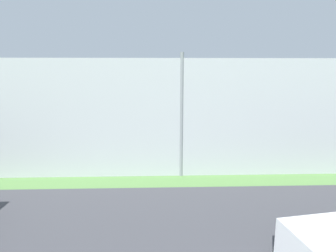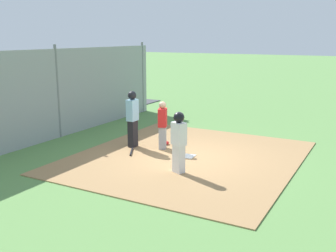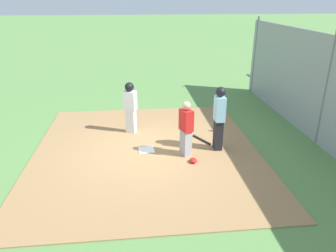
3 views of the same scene
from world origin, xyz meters
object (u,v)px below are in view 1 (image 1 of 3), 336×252
object	(u,v)px
home_plate	(172,133)
umpire	(171,120)
runner	(201,111)
baseball_bat	(186,142)
catcher_mask	(153,138)
catcher	(164,120)

from	to	relation	value
home_plate	umpire	distance (m)	2.29
runner	baseball_bat	distance (m)	2.53
umpire	baseball_bat	bearing A→B (deg)	-60.66
umpire	baseball_bat	world-z (taller)	umpire
catcher_mask	baseball_bat	bearing A→B (deg)	-20.79
home_plate	umpire	bearing A→B (deg)	-93.44
runner	baseball_bat	bearing A→B (deg)	90.62
catcher	umpire	xyz separation A→B (m)	(0.27, -0.98, 0.19)
home_plate	catcher	xyz separation A→B (m)	(-0.39, -1.09, 0.80)
catcher	home_plate	bearing A→B (deg)	-41.96
catcher_mask	umpire	bearing A→B (deg)	-48.73
baseball_bat	catcher_mask	world-z (taller)	catcher_mask
home_plate	baseball_bat	xyz separation A→B (m)	(0.47, -1.73, 0.02)
catcher	baseball_bat	size ratio (longest dim) A/B	1.96
catcher_mask	home_plate	bearing A→B (deg)	54.72
catcher	baseball_bat	world-z (taller)	catcher
home_plate	baseball_bat	bearing A→B (deg)	-74.72
umpire	home_plate	bearing A→B (deg)	-3.52
home_plate	baseball_bat	size ratio (longest dim) A/B	0.55
catcher	catcher_mask	world-z (taller)	catcher
home_plate	runner	world-z (taller)	runner
umpire	runner	size ratio (longest dim) A/B	1.12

